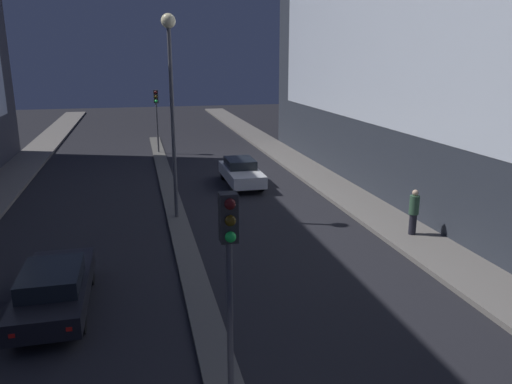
{
  "coord_description": "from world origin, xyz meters",
  "views": [
    {
      "loc": [
        -1.48,
        -5.48,
        6.81
      ],
      "look_at": [
        3.78,
        16.34,
        0.69
      ],
      "focal_mm": 35.0,
      "sensor_mm": 36.0,
      "label": 1
    }
  ],
  "objects_px": {
    "traffic_light_near": "(229,256)",
    "traffic_light_mid": "(156,107)",
    "car_right_lane": "(241,172)",
    "pedestrian_on_right_sidewalk": "(414,211)",
    "car_left_lane": "(54,287)",
    "street_lamp": "(171,75)"
  },
  "relations": [
    {
      "from": "street_lamp",
      "to": "traffic_light_near",
      "type": "bearing_deg",
      "value": -90.0
    },
    {
      "from": "traffic_light_mid",
      "to": "pedestrian_on_right_sidewalk",
      "type": "xyz_separation_m",
      "value": [
        8.63,
        -20.01,
        -2.24
      ]
    },
    {
      "from": "traffic_light_mid",
      "to": "car_right_lane",
      "type": "height_order",
      "value": "traffic_light_mid"
    },
    {
      "from": "traffic_light_mid",
      "to": "car_right_lane",
      "type": "relative_size",
      "value": 0.94
    },
    {
      "from": "traffic_light_mid",
      "to": "car_right_lane",
      "type": "xyz_separation_m",
      "value": [
        3.93,
        -10.34,
        -2.62
      ]
    },
    {
      "from": "traffic_light_near",
      "to": "street_lamp",
      "type": "xyz_separation_m",
      "value": [
        0.0,
        12.62,
        2.72
      ]
    },
    {
      "from": "street_lamp",
      "to": "pedestrian_on_right_sidewalk",
      "type": "distance_m",
      "value": 10.96
    },
    {
      "from": "traffic_light_mid",
      "to": "pedestrian_on_right_sidewalk",
      "type": "relative_size",
      "value": 2.49
    },
    {
      "from": "street_lamp",
      "to": "car_right_lane",
      "type": "distance_m",
      "value": 8.36
    },
    {
      "from": "traffic_light_mid",
      "to": "car_left_lane",
      "type": "height_order",
      "value": "traffic_light_mid"
    },
    {
      "from": "car_right_lane",
      "to": "pedestrian_on_right_sidewalk",
      "type": "height_order",
      "value": "pedestrian_on_right_sidewalk"
    },
    {
      "from": "traffic_light_mid",
      "to": "car_left_lane",
      "type": "xyz_separation_m",
      "value": [
        -3.93,
        -22.85,
        -2.64
      ]
    },
    {
      "from": "car_left_lane",
      "to": "car_right_lane",
      "type": "xyz_separation_m",
      "value": [
        7.85,
        12.5,
        0.02
      ]
    },
    {
      "from": "traffic_light_near",
      "to": "car_right_lane",
      "type": "xyz_separation_m",
      "value": [
        3.93,
        17.71,
        -2.62
      ]
    },
    {
      "from": "traffic_light_mid",
      "to": "car_left_lane",
      "type": "bearing_deg",
      "value": -99.75
    },
    {
      "from": "street_lamp",
      "to": "car_left_lane",
      "type": "relative_size",
      "value": 1.79
    },
    {
      "from": "traffic_light_near",
      "to": "traffic_light_mid",
      "type": "height_order",
      "value": "same"
    },
    {
      "from": "car_left_lane",
      "to": "pedestrian_on_right_sidewalk",
      "type": "height_order",
      "value": "pedestrian_on_right_sidewalk"
    },
    {
      "from": "street_lamp",
      "to": "traffic_light_mid",
      "type": "bearing_deg",
      "value": 90.0
    },
    {
      "from": "pedestrian_on_right_sidewalk",
      "to": "car_right_lane",
      "type": "bearing_deg",
      "value": 115.95
    },
    {
      "from": "car_left_lane",
      "to": "traffic_light_mid",
      "type": "bearing_deg",
      "value": 80.25
    },
    {
      "from": "street_lamp",
      "to": "pedestrian_on_right_sidewalk",
      "type": "height_order",
      "value": "street_lamp"
    }
  ]
}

